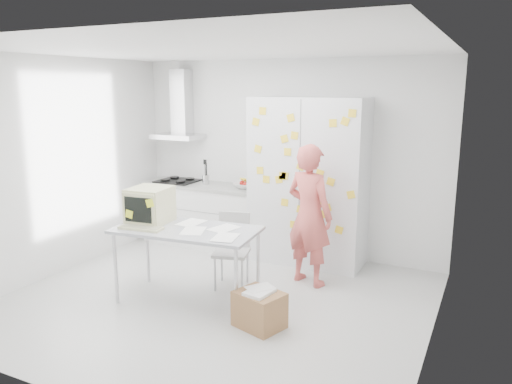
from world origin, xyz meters
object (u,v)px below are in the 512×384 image
at_px(desk, 163,216).
at_px(chair, 233,245).
at_px(person, 309,215).
at_px(cardboard_box, 259,309).

bearing_deg(desk, chair, 42.64).
relative_size(person, desk, 1.05).
bearing_deg(person, chair, 46.89).
bearing_deg(desk, cardboard_box, -15.55).
bearing_deg(cardboard_box, chair, 132.05).
height_order(desk, chair, desk).
bearing_deg(person, desk, 55.90).
xyz_separation_m(person, desk, (-1.33, -1.06, 0.09)).
xyz_separation_m(desk, chair, (0.54, 0.61, -0.44)).
height_order(person, cardboard_box, person).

